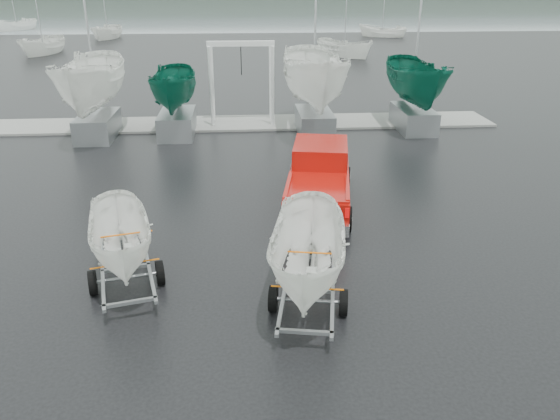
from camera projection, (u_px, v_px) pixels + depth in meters
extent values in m
plane|color=black|center=(174.00, 237.00, 16.07)|extent=(120.00, 120.00, 0.00)
plane|color=slate|center=(227.00, 13.00, 107.56)|extent=(300.00, 300.00, 0.00)
cube|color=gray|center=(200.00, 124.00, 27.94)|extent=(30.00, 3.00, 0.12)
cube|color=#9F0E08|center=(319.00, 184.00, 17.89)|extent=(2.86, 5.82, 0.91)
cube|color=#9F0E08|center=(321.00, 154.00, 18.52)|extent=(2.13, 2.48, 0.82)
cube|color=black|center=(321.00, 153.00, 18.50)|extent=(2.12, 2.25, 0.53)
cube|color=silver|center=(315.00, 229.00, 15.42)|extent=(1.94, 0.51, 0.34)
cylinder|color=black|center=(295.00, 176.00, 19.79)|extent=(0.42, 0.81, 0.77)
cylinder|color=black|center=(346.00, 177.00, 19.62)|extent=(0.42, 0.81, 0.77)
cylinder|color=black|center=(286.00, 217.00, 16.46)|extent=(0.42, 0.81, 0.77)
cylinder|color=black|center=(347.00, 219.00, 16.29)|extent=(0.42, 0.81, 0.77)
cube|color=gray|center=(285.00, 289.00, 12.56)|extent=(0.71, 3.56, 0.08)
cube|color=gray|center=(333.00, 291.00, 12.46)|extent=(0.71, 3.56, 0.08)
cylinder|color=gray|center=(308.00, 300.00, 12.39)|extent=(1.59, 0.36, 0.08)
cylinder|color=black|center=(273.00, 298.00, 12.46)|extent=(0.28, 0.62, 0.60)
cylinder|color=black|center=(343.00, 302.00, 12.31)|extent=(0.28, 0.62, 0.60)
imported|color=white|center=(311.00, 197.00, 11.59)|extent=(1.99, 2.03, 4.54)
cube|color=orange|center=(311.00, 253.00, 13.02)|extent=(1.53, 0.31, 0.03)
cube|color=orange|center=(307.00, 288.00, 11.56)|extent=(1.53, 0.31, 0.03)
cube|color=gray|center=(103.00, 272.00, 13.29)|extent=(0.93, 3.52, 0.08)
cube|color=gray|center=(148.00, 265.00, 13.60)|extent=(0.93, 3.52, 0.08)
cylinder|color=gray|center=(127.00, 277.00, 13.33)|extent=(1.57, 0.46, 0.08)
cylinder|color=black|center=(93.00, 283.00, 13.10)|extent=(0.32, 0.63, 0.60)
cylinder|color=black|center=(160.00, 272.00, 13.55)|extent=(0.32, 0.63, 0.60)
imported|color=white|center=(116.00, 193.00, 12.65)|extent=(1.79, 1.82, 3.91)
cube|color=orange|center=(121.00, 235.00, 13.92)|extent=(1.52, 0.41, 0.03)
cube|color=orange|center=(125.00, 264.00, 12.52)|extent=(1.52, 0.41, 0.03)
cylinder|color=silver|center=(211.00, 88.00, 26.48)|extent=(0.16, 0.58, 3.99)
cylinder|color=silver|center=(212.00, 82.00, 27.94)|extent=(0.16, 0.58, 3.99)
cylinder|color=silver|center=(273.00, 88.00, 26.68)|extent=(0.16, 0.58, 3.99)
cylinder|color=silver|center=(271.00, 82.00, 28.14)|extent=(0.16, 0.58, 3.99)
cube|color=silver|center=(241.00, 44.00, 26.52)|extent=(3.30, 0.25, 0.25)
cube|color=gray|center=(98.00, 126.00, 25.60)|extent=(1.60, 3.20, 1.10)
imported|color=white|center=(85.00, 34.00, 23.95)|extent=(2.70, 2.77, 7.18)
cube|color=gray|center=(177.00, 124.00, 26.03)|extent=(1.60, 3.20, 1.10)
imported|color=#0C5642|center=(172.00, 53.00, 24.72)|extent=(2.06, 2.11, 5.47)
cube|color=gray|center=(314.00, 122.00, 26.29)|extent=(1.60, 3.20, 1.10)
imported|color=white|center=(317.00, 27.00, 24.55)|extent=(2.88, 2.96, 7.66)
cube|color=gray|center=(413.00, 119.00, 26.90)|extent=(1.60, 3.20, 1.10)
imported|color=#0C5642|center=(421.00, 42.00, 25.44)|extent=(2.34, 2.40, 6.23)
imported|color=white|center=(45.00, 54.00, 52.72)|extent=(3.12, 3.18, 7.04)
cylinder|color=#B2B2B7|center=(37.00, 10.00, 51.13)|extent=(0.08, 0.08, 8.00)
imported|color=white|center=(108.00, 39.00, 65.05)|extent=(2.90, 2.95, 6.65)
cylinder|color=#B2B2B7|center=(104.00, 3.00, 63.46)|extent=(0.08, 0.08, 8.00)
imported|color=white|center=(344.00, 56.00, 51.26)|extent=(3.60, 3.62, 6.82)
cylinder|color=#B2B2B7|center=(346.00, 11.00, 49.67)|extent=(0.08, 0.08, 8.00)
imported|color=white|center=(382.00, 37.00, 66.89)|extent=(2.99, 2.96, 5.88)
cylinder|color=#B2B2B7|center=(384.00, 2.00, 65.29)|extent=(0.08, 0.08, 8.00)
imported|color=white|center=(18.00, 30.00, 74.76)|extent=(3.42, 3.44, 6.48)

